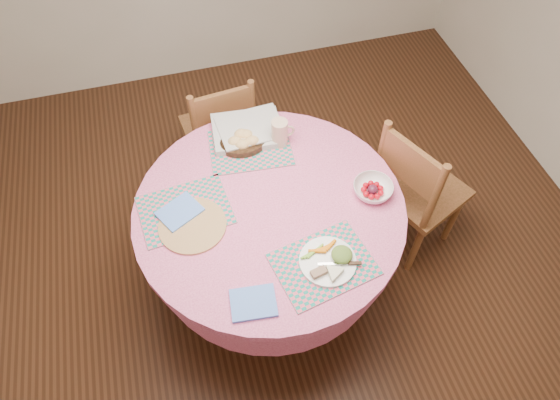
{
  "coord_description": "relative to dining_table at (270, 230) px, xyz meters",
  "views": [
    {
      "loc": [
        -0.31,
        -1.29,
        2.57
      ],
      "look_at": [
        0.05,
        0.0,
        0.78
      ],
      "focal_mm": 32.0,
      "sensor_mm": 36.0,
      "label": 1
    }
  ],
  "objects": [
    {
      "name": "placemat_back",
      "position": [
        0.0,
        0.37,
        0.2
      ],
      "size": [
        0.43,
        0.33,
        0.01
      ],
      "primitive_type": "cube",
      "rotation": [
        0.0,
        0.0,
        -0.09
      ],
      "color": "#178273",
      "rests_on": "dining_table"
    },
    {
      "name": "latte_mug",
      "position": [
        0.15,
        0.36,
        0.27
      ],
      "size": [
        0.12,
        0.08,
        0.14
      ],
      "color": "#D5AF92",
      "rests_on": "placemat_back"
    },
    {
      "name": "fruit_bowl",
      "position": [
        0.48,
        -0.05,
        0.22
      ],
      "size": [
        0.22,
        0.22,
        0.06
      ],
      "rotation": [
        0.0,
        0.0,
        -0.21
      ],
      "color": "white",
      "rests_on": "dining_table"
    },
    {
      "name": "dining_table",
      "position": [
        0.0,
        0.0,
        0.0
      ],
      "size": [
        1.24,
        1.24,
        0.75
      ],
      "color": "pink",
      "rests_on": "ground"
    },
    {
      "name": "dinner_plate",
      "position": [
        0.17,
        -0.35,
        0.22
      ],
      "size": [
        0.24,
        0.25,
        0.05
      ],
      "rotation": [
        0.0,
        0.0,
        0.21
      ],
      "color": "white",
      "rests_on": "placemat_front"
    },
    {
      "name": "placemat_front",
      "position": [
        0.14,
        -0.35,
        0.2
      ],
      "size": [
        0.45,
        0.37,
        0.01
      ],
      "primitive_type": "cube",
      "rotation": [
        0.0,
        0.0,
        0.19
      ],
      "color": "#178273",
      "rests_on": "dining_table"
    },
    {
      "name": "chair_back",
      "position": [
        -0.08,
        0.83,
        -0.1
      ],
      "size": [
        0.44,
        0.43,
        0.87
      ],
      "rotation": [
        0.0,
        0.0,
        3.25
      ],
      "color": "brown",
      "rests_on": "ground"
    },
    {
      "name": "placemat_left",
      "position": [
        -0.37,
        0.08,
        0.2
      ],
      "size": [
        0.43,
        0.34,
        0.01
      ],
      "primitive_type": "cube",
      "rotation": [
        0.0,
        0.0,
        0.09
      ],
      "color": "#178273",
      "rests_on": "dining_table"
    },
    {
      "name": "chair_right",
      "position": [
        0.82,
        0.09,
        -0.07
      ],
      "size": [
        0.55,
        0.56,
        0.92
      ],
      "rotation": [
        0.0,
        0.0,
        1.99
      ],
      "color": "brown",
      "rests_on": "ground"
    },
    {
      "name": "napkin_near",
      "position": [
        -0.18,
        -0.44,
        0.2
      ],
      "size": [
        0.19,
        0.16,
        0.01
      ],
      "primitive_type": "cube",
      "rotation": [
        0.0,
        0.0,
        -0.11
      ],
      "color": "#5986E5",
      "rests_on": "dining_table"
    },
    {
      "name": "napkin_far",
      "position": [
        -0.4,
        0.07,
        0.21
      ],
      "size": [
        0.22,
        0.21,
        0.01
      ],
      "primitive_type": "cube",
      "rotation": [
        0.0,
        0.0,
        0.49
      ],
      "color": "#5986E5",
      "rests_on": "placemat_left"
    },
    {
      "name": "bread_bowl",
      "position": [
        -0.03,
        0.39,
        0.23
      ],
      "size": [
        0.23,
        0.23,
        0.08
      ],
      "color": "black",
      "rests_on": "placemat_back"
    },
    {
      "name": "ground",
      "position": [
        0.0,
        0.0,
        -0.56
      ],
      "size": [
        4.0,
        4.0,
        0.0
      ],
      "primitive_type": "plane",
      "color": "#331C0F",
      "rests_on": "ground"
    },
    {
      "name": "room_envelope",
      "position": [
        0.0,
        0.0,
        1.16
      ],
      "size": [
        4.01,
        4.01,
        2.71
      ],
      "color": "silver",
      "rests_on": "ground"
    },
    {
      "name": "newspaper_stack",
      "position": [
        0.01,
        0.47,
        0.22
      ],
      "size": [
        0.37,
        0.3,
        0.04
      ],
      "rotation": [
        0.0,
        0.0,
        -0.09
      ],
      "color": "silver",
      "rests_on": "dining_table"
    },
    {
      "name": "wicker_trivet",
      "position": [
        -0.35,
        -0.01,
        0.2
      ],
      "size": [
        0.3,
        0.3,
        0.01
      ],
      "primitive_type": "cylinder",
      "color": "olive",
      "rests_on": "dining_table"
    }
  ]
}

